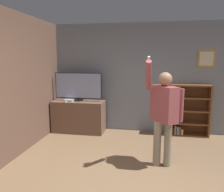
{
  "coord_description": "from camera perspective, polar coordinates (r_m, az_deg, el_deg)",
  "views": [
    {
      "loc": [
        0.28,
        -2.63,
        1.84
      ],
      "look_at": [
        -0.49,
        1.69,
        1.08
      ],
      "focal_mm": 35.0,
      "sensor_mm": 36.0,
      "label": 1
    }
  ],
  "objects": [
    {
      "name": "game_console",
      "position": [
        5.51,
        -11.19,
        -1.11
      ],
      "size": [
        0.22,
        0.21,
        0.05
      ],
      "color": "silver",
      "rests_on": "tv_ledge"
    },
    {
      "name": "remote_loose",
      "position": [
        5.44,
        -11.79,
        -1.43
      ],
      "size": [
        0.05,
        0.14,
        0.02
      ],
      "color": "white",
      "rests_on": "tv_ledge"
    },
    {
      "name": "television",
      "position": [
        5.48,
        -8.79,
        2.52
      ],
      "size": [
        1.18,
        0.22,
        0.7
      ],
      "color": "black",
      "rests_on": "tv_ledge"
    },
    {
      "name": "tv_ledge",
      "position": [
        5.61,
        -8.67,
        -5.26
      ],
      "size": [
        1.28,
        0.53,
        0.79
      ],
      "color": "brown",
      "rests_on": "ground_plane"
    },
    {
      "name": "bookshelf",
      "position": [
        5.53,
        18.62,
        -3.76
      ],
      "size": [
        0.92,
        0.28,
        1.24
      ],
      "color": "brown",
      "rests_on": "ground_plane"
    },
    {
      "name": "wall_back",
      "position": [
        5.53,
        7.26,
        4.64
      ],
      "size": [
        6.33,
        0.09,
        2.7
      ],
      "color": "gray",
      "rests_on": "ground_plane"
    },
    {
      "name": "person",
      "position": [
        3.75,
        13.4,
        -3.59
      ],
      "size": [
        0.63,
        0.56,
        1.87
      ],
      "rotation": [
        0.0,
        0.0,
        -0.93
      ],
      "color": "gray",
      "rests_on": "ground_plane"
    },
    {
      "name": "wall_side_brick",
      "position": [
        4.77,
        -21.24,
        3.23
      ],
      "size": [
        0.06,
        4.44,
        2.7
      ],
      "color": "brown",
      "rests_on": "ground_plane"
    }
  ]
}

